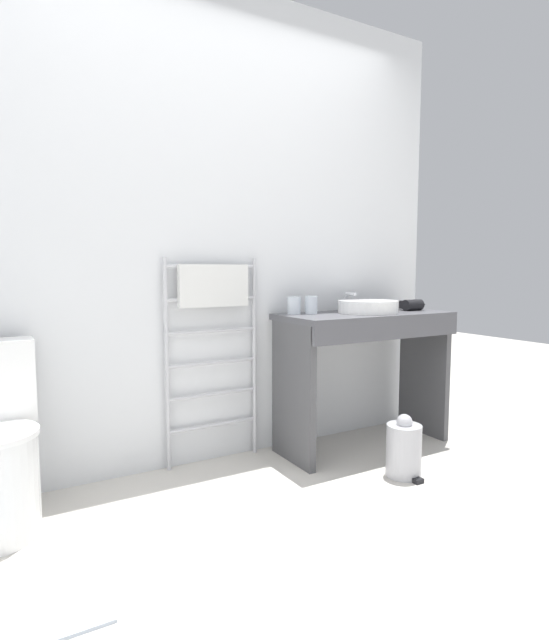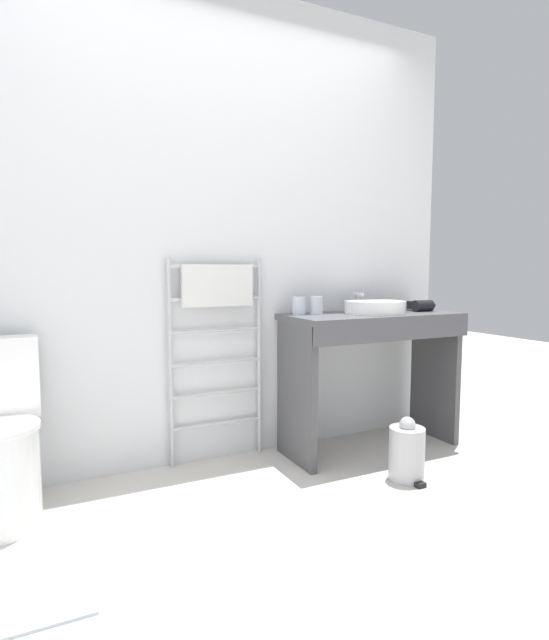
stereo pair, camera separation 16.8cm
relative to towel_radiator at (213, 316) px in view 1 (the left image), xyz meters
name	(u,v)px [view 1 (the left image)]	position (x,y,z in m)	size (l,w,h in m)	color
ground_plane	(359,579)	(0.01, -1.25, -0.83)	(12.00, 12.00, 0.00)	beige
wall_back	(207,228)	(0.01, 0.11, 0.48)	(3.14, 0.12, 2.63)	silver
towel_radiator	(213,316)	(0.00, 0.00, 0.00)	(0.55, 0.06, 1.15)	silver
vanity_counter	(366,354)	(0.90, -0.23, -0.26)	(1.06, 0.48, 0.82)	#4C4C51
sink_basin	(368,306)	(0.91, -0.23, 0.03)	(0.36, 0.36, 0.08)	white
faucet	(348,298)	(0.91, -0.04, 0.07)	(0.02, 0.10, 0.12)	silver
cup_near_wall	(294,305)	(0.47, -0.08, 0.05)	(0.08, 0.08, 0.10)	silver
cup_near_edge	(311,305)	(0.57, -0.12, 0.05)	(0.07, 0.07, 0.11)	silver
hair_dryer	(412,305)	(1.28, -0.22, 0.03)	(0.18, 0.17, 0.07)	black
trash_bin	(404,449)	(0.78, -0.68, -0.68)	(0.18, 0.22, 0.33)	#B7B7BC
bath_mat	(12,617)	(-1.06, -0.87, -0.82)	(0.56, 0.36, 0.01)	#B2BCCC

